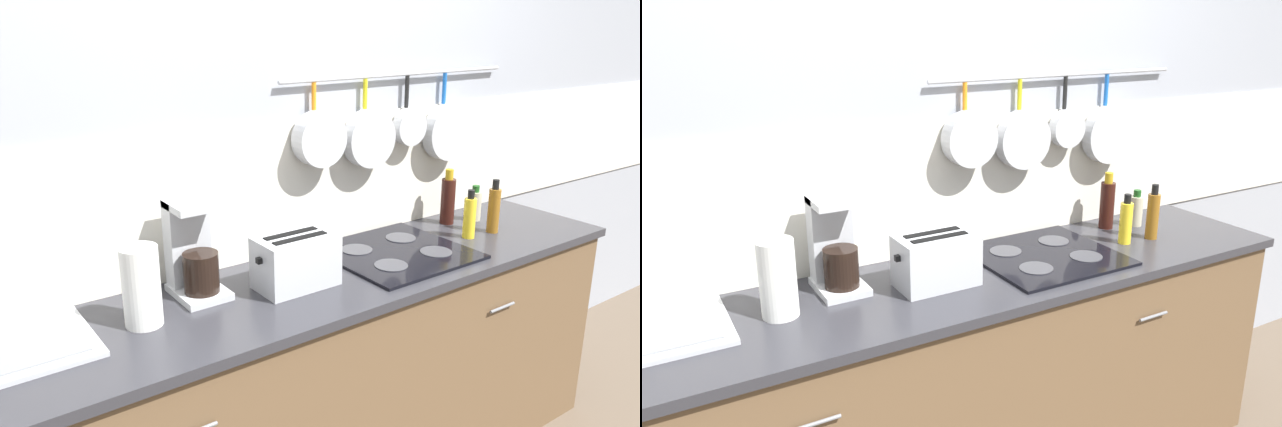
% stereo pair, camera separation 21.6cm
% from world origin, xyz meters
% --- Properties ---
extents(wall_back, '(7.20, 0.16, 2.60)m').
position_xyz_m(wall_back, '(0.00, 0.33, 1.28)').
color(wall_back, '#999EA8').
rests_on(wall_back, ground_plane).
extents(cabinet_base, '(2.64, 0.56, 0.90)m').
position_xyz_m(cabinet_base, '(0.00, -0.00, 0.45)').
color(cabinet_base, brown).
rests_on(cabinet_base, ground_plane).
extents(countertop, '(2.68, 0.59, 0.03)m').
position_xyz_m(countertop, '(0.00, 0.00, 0.91)').
color(countertop, '#2D2D33').
rests_on(countertop, cabinet_base).
extents(paper_towel_roll, '(0.11, 0.11, 0.25)m').
position_xyz_m(paper_towel_roll, '(-0.66, 0.03, 1.06)').
color(paper_towel_roll, white).
rests_on(paper_towel_roll, countertop).
extents(coffee_maker, '(0.16, 0.21, 0.32)m').
position_xyz_m(coffee_maker, '(-0.43, 0.16, 1.07)').
color(coffee_maker, '#B7BABF').
rests_on(coffee_maker, countertop).
extents(toaster, '(0.29, 0.17, 0.19)m').
position_xyz_m(toaster, '(-0.13, 0.00, 1.02)').
color(toaster, '#B7BABF').
rests_on(toaster, countertop).
extents(cooktop, '(0.53, 0.51, 0.01)m').
position_xyz_m(cooktop, '(0.37, 0.02, 0.94)').
color(cooktop, black).
rests_on(cooktop, countertop).
extents(bottle_olive_oil, '(0.05, 0.05, 0.21)m').
position_xyz_m(bottle_olive_oil, '(0.75, -0.01, 1.02)').
color(bottle_olive_oil, yellow).
rests_on(bottle_olive_oil, countertop).
extents(bottle_vinegar, '(0.06, 0.06, 0.25)m').
position_xyz_m(bottle_vinegar, '(0.82, 0.18, 1.04)').
color(bottle_vinegar, '#33140F').
rests_on(bottle_vinegar, countertop).
extents(bottle_cooking_wine, '(0.05, 0.05, 0.24)m').
position_xyz_m(bottle_cooking_wine, '(0.89, -0.03, 1.03)').
color(bottle_cooking_wine, '#8C5919').
rests_on(bottle_cooking_wine, countertop).
extents(bottle_dish_soap, '(0.06, 0.06, 0.16)m').
position_xyz_m(bottle_dish_soap, '(0.96, 0.14, 1.00)').
color(bottle_dish_soap, '#BFB799').
rests_on(bottle_dish_soap, countertop).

